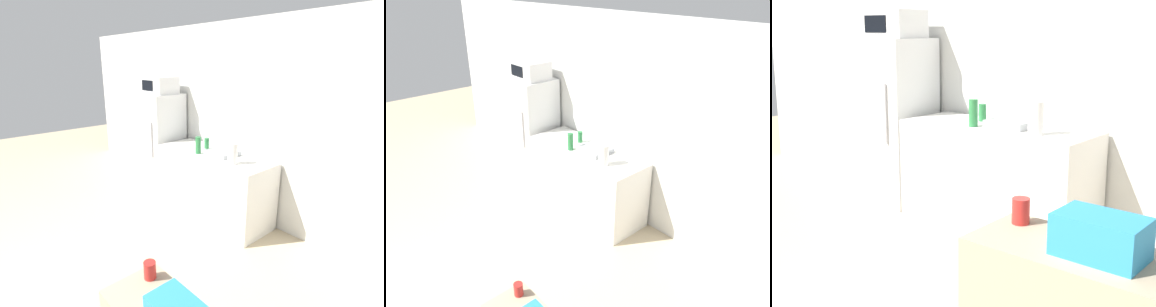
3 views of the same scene
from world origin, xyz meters
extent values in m
cube|color=silver|center=(0.00, 3.39, 1.30)|extent=(8.00, 0.06, 2.60)
cube|color=silver|center=(-1.32, 3.04, 0.80)|extent=(0.62, 0.58, 1.60)
cylinder|color=#B7B7BC|center=(-1.15, 2.74, 0.92)|extent=(0.02, 0.02, 0.56)
cube|color=white|center=(-1.32, 3.04, 1.73)|extent=(0.52, 0.39, 0.26)
cube|color=black|center=(-1.37, 2.84, 1.73)|extent=(0.29, 0.01, 0.16)
cube|color=silver|center=(-0.08, 3.01, 0.45)|extent=(1.69, 0.64, 0.90)
cube|color=#9EA3A8|center=(0.04, 3.05, 0.93)|extent=(0.37, 0.33, 0.06)
cylinder|color=#2D7F42|center=(-0.22, 2.86, 1.02)|extent=(0.08, 0.08, 0.23)
cylinder|color=#2D7F42|center=(-0.32, 3.11, 0.98)|extent=(0.07, 0.07, 0.15)
cylinder|color=red|center=(1.53, 0.93, 1.08)|extent=(0.06, 0.06, 0.09)
cylinder|color=white|center=(0.37, 2.88, 1.03)|extent=(0.12, 0.12, 0.26)
camera|label=1|loc=(2.62, 0.25, 2.09)|focal=28.00mm
camera|label=2|loc=(3.18, 0.01, 2.98)|focal=35.00mm
camera|label=3|loc=(2.50, -0.56, 1.70)|focal=50.00mm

